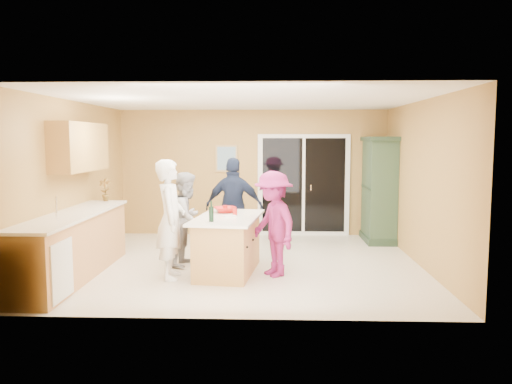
{
  "coord_description": "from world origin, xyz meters",
  "views": [
    {
      "loc": [
        0.44,
        -7.85,
        1.98
      ],
      "look_at": [
        0.15,
        0.1,
        1.15
      ],
      "focal_mm": 35.0,
      "sensor_mm": 36.0,
      "label": 1
    }
  ],
  "objects_px": {
    "kitchen_island": "(228,246)",
    "woman_navy": "(234,207)",
    "green_hutch": "(379,191)",
    "woman_grey": "(187,219)",
    "woman_white": "(171,219)",
    "woman_magenta": "(273,224)"
  },
  "relations": [
    {
      "from": "kitchen_island",
      "to": "woman_navy",
      "type": "bearing_deg",
      "value": 96.48
    },
    {
      "from": "green_hutch",
      "to": "kitchen_island",
      "type": "bearing_deg",
      "value": -138.22
    },
    {
      "from": "kitchen_island",
      "to": "woman_navy",
      "type": "distance_m",
      "value": 1.2
    },
    {
      "from": "kitchen_island",
      "to": "woman_magenta",
      "type": "distance_m",
      "value": 0.78
    },
    {
      "from": "kitchen_island",
      "to": "woman_white",
      "type": "relative_size",
      "value": 1.0
    },
    {
      "from": "green_hutch",
      "to": "woman_white",
      "type": "height_order",
      "value": "green_hutch"
    },
    {
      "from": "kitchen_island",
      "to": "woman_grey",
      "type": "height_order",
      "value": "woman_grey"
    },
    {
      "from": "green_hutch",
      "to": "woman_magenta",
      "type": "height_order",
      "value": "green_hutch"
    },
    {
      "from": "woman_grey",
      "to": "kitchen_island",
      "type": "bearing_deg",
      "value": -111.96
    },
    {
      "from": "woman_white",
      "to": "woman_grey",
      "type": "distance_m",
      "value": 0.8
    },
    {
      "from": "kitchen_island",
      "to": "woman_magenta",
      "type": "xyz_separation_m",
      "value": [
        0.68,
        -0.14,
        0.37
      ]
    },
    {
      "from": "kitchen_island",
      "to": "woman_grey",
      "type": "relative_size",
      "value": 1.16
    },
    {
      "from": "woman_white",
      "to": "woman_grey",
      "type": "relative_size",
      "value": 1.15
    },
    {
      "from": "woman_grey",
      "to": "woman_magenta",
      "type": "distance_m",
      "value": 1.49
    },
    {
      "from": "woman_white",
      "to": "woman_magenta",
      "type": "xyz_separation_m",
      "value": [
        1.47,
        0.19,
        -0.09
      ]
    },
    {
      "from": "woman_magenta",
      "to": "woman_grey",
      "type": "bearing_deg",
      "value": -143.49
    },
    {
      "from": "green_hutch",
      "to": "woman_navy",
      "type": "xyz_separation_m",
      "value": [
        -2.73,
        -1.33,
        -0.15
      ]
    },
    {
      "from": "woman_navy",
      "to": "woman_white",
      "type": "bearing_deg",
      "value": 67.48
    },
    {
      "from": "woman_magenta",
      "to": "woman_white",
      "type": "bearing_deg",
      "value": -112.65
    },
    {
      "from": "green_hutch",
      "to": "woman_grey",
      "type": "bearing_deg",
      "value": -149.85
    },
    {
      "from": "kitchen_island",
      "to": "woman_navy",
      "type": "relative_size",
      "value": 1.02
    },
    {
      "from": "kitchen_island",
      "to": "woman_navy",
      "type": "height_order",
      "value": "woman_navy"
    }
  ]
}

